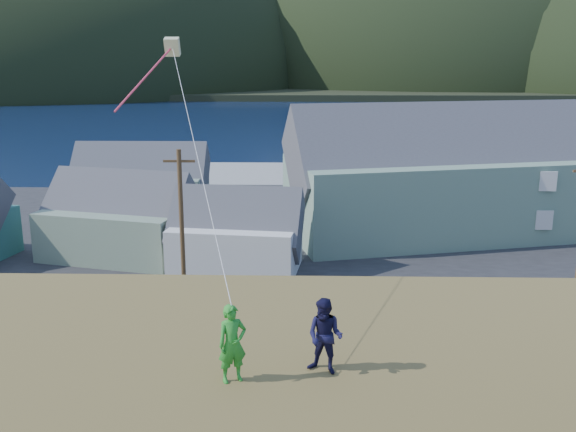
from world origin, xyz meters
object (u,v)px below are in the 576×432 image
Objects in this scene: wharf at (224,176)px; shed_palegreen_far at (141,182)px; kite_flyer_green at (232,344)px; lodge at (511,172)px; shed_white at (236,234)px; kite_flyer_navy at (325,336)px; shed_palegreen_near at (118,219)px.

shed_palegreen_far is at bearing -107.57° from wharf.
wharf is 59.68m from kite_flyer_green.
lodge is 22.94× the size of kite_flyer_green.
kite_flyer_navy reaches higher than shed_white.
wharf is 16.80× the size of kite_flyer_navy.
lodge reaches higher than kite_flyer_navy.
shed_palegreen_near is 32.93m from kite_flyer_green.
shed_white is (4.63, -31.23, 2.07)m from wharf.
shed_palegreen_near is 1.25× the size of shed_white.
shed_palegreen_far reaches higher than shed_white.
kite_flyer_navy is (-15.61, -37.66, 3.29)m from lodge.
shed_palegreen_far is at bearing 110.66° from shed_palegreen_near.
lodge is 23.20× the size of kite_flyer_navy.
kite_flyer_green is 1.01× the size of kite_flyer_navy.
shed_white is at bearing -166.26° from lodge.
wharf is 17.26m from shed_palegreen_far.
shed_palegreen_far is (-9.79, 14.94, 0.40)m from shed_white.
kite_flyer_green is at bearing -73.72° from shed_palegreen_far.
kite_flyer_green is at bearing -82.70° from wharf.
shed_white is (-20.30, -10.56, -2.16)m from lodge.
kite_flyer_green is at bearing -77.15° from shed_white.
kite_flyer_green reaches higher than kite_flyer_navy.
lodge reaches higher than shed_white.
wharf is 28.56m from shed_palegreen_near.
shed_palegreen_near is 7.03× the size of kite_flyer_green.
lodge is at bearing 34.33° from shed_white.
kite_flyer_green is (11.23, -30.50, 5.29)m from shed_palegreen_near.
lodge is at bearing 90.65° from kite_flyer_navy.
shed_palegreen_far is 44.75m from kite_flyer_navy.
lodge is 4.08× the size of shed_white.
kite_flyer_green is at bearing -128.32° from lodge.
lodge is 29.69m from shed_palegreen_near.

